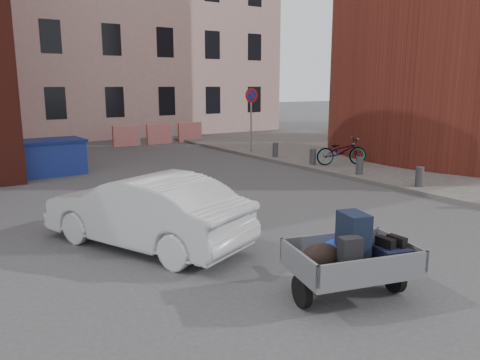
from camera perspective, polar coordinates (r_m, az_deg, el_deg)
ground at (r=8.90m, az=3.69°, el=-7.37°), size 120.00×120.00×0.00m
sidewalk at (r=18.69m, az=21.37°, el=2.02°), size 9.00×24.00×0.12m
building_pink at (r=31.08m, az=-12.38°, el=18.84°), size 16.00×8.00×14.00m
no_parking_sign at (r=19.65m, az=1.40°, el=8.96°), size 0.60×0.09×2.65m
bollards at (r=15.20m, az=14.37°, el=1.73°), size 0.22×9.02×0.55m
barriers at (r=23.75m, az=-9.81°, el=5.56°), size 4.70×0.18×1.00m
trailer at (r=6.53m, az=13.31°, el=-9.10°), size 1.82×1.95×1.20m
dumpster at (r=16.44m, az=-23.22°, el=2.51°), size 2.81×1.57×1.15m
silver_car at (r=8.59m, az=-11.53°, el=-3.66°), size 2.95×4.24×1.33m
bicycle at (r=16.84m, az=12.26°, el=3.44°), size 1.92×1.27×0.95m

